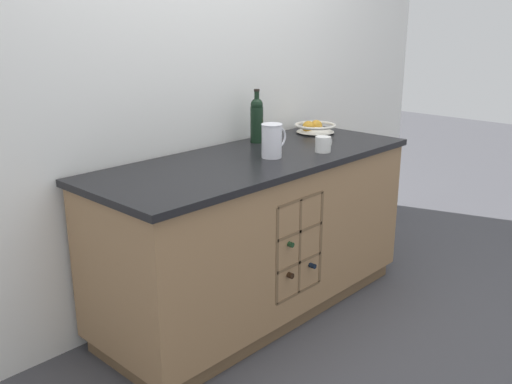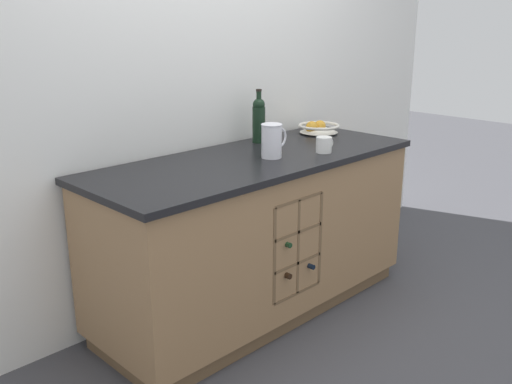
{
  "view_description": "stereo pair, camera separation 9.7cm",
  "coord_description": "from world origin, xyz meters",
  "px_view_note": "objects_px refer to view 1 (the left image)",
  "views": [
    {
      "loc": [
        -2.15,
        -2.02,
        1.61
      ],
      "look_at": [
        0.0,
        0.0,
        0.7
      ],
      "focal_mm": 40.0,
      "sensor_mm": 36.0,
      "label": 1
    },
    {
      "loc": [
        -2.08,
        -2.09,
        1.61
      ],
      "look_at": [
        0.0,
        0.0,
        0.7
      ],
      "focal_mm": 40.0,
      "sensor_mm": 36.0,
      "label": 2
    }
  ],
  "objects_px": {
    "fruit_bowl": "(315,127)",
    "white_pitcher": "(272,140)",
    "standing_wine_bottle": "(257,119)",
    "ceramic_mug": "(323,144)"
  },
  "relations": [
    {
      "from": "white_pitcher",
      "to": "standing_wine_bottle",
      "type": "relative_size",
      "value": 0.58
    },
    {
      "from": "white_pitcher",
      "to": "ceramic_mug",
      "type": "distance_m",
      "value": 0.32
    },
    {
      "from": "standing_wine_bottle",
      "to": "white_pitcher",
      "type": "bearing_deg",
      "value": -124.72
    },
    {
      "from": "fruit_bowl",
      "to": "white_pitcher",
      "type": "distance_m",
      "value": 0.71
    },
    {
      "from": "white_pitcher",
      "to": "fruit_bowl",
      "type": "bearing_deg",
      "value": 19.34
    },
    {
      "from": "fruit_bowl",
      "to": "standing_wine_bottle",
      "type": "bearing_deg",
      "value": 169.74
    },
    {
      "from": "ceramic_mug",
      "to": "standing_wine_bottle",
      "type": "height_order",
      "value": "standing_wine_bottle"
    },
    {
      "from": "fruit_bowl",
      "to": "standing_wine_bottle",
      "type": "distance_m",
      "value": 0.47
    },
    {
      "from": "white_pitcher",
      "to": "standing_wine_bottle",
      "type": "height_order",
      "value": "standing_wine_bottle"
    },
    {
      "from": "fruit_bowl",
      "to": "ceramic_mug",
      "type": "bearing_deg",
      "value": -137.23
    }
  ]
}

